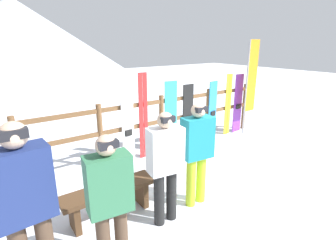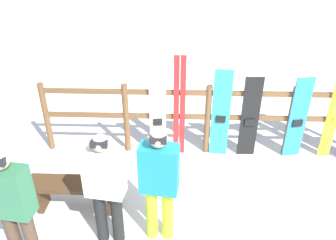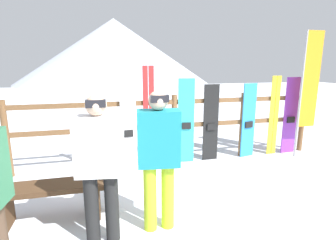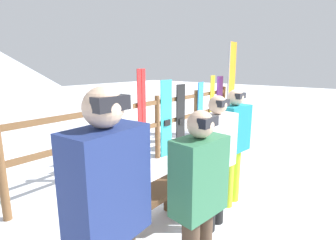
{
  "view_description": "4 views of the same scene",
  "coord_description": "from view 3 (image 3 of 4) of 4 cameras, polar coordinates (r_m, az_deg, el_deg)",
  "views": [
    {
      "loc": [
        -3.07,
        -2.63,
        2.35
      ],
      "look_at": [
        -0.55,
        0.89,
        1.06
      ],
      "focal_mm": 28.0,
      "sensor_mm": 36.0,
      "label": 1
    },
    {
      "loc": [
        -0.48,
        -3.02,
        3.32
      ],
      "look_at": [
        -0.64,
        1.03,
        1.1
      ],
      "focal_mm": 35.0,
      "sensor_mm": 36.0,
      "label": 2
    },
    {
      "loc": [
        -1.24,
        -2.64,
        1.82
      ],
      "look_at": [
        -0.35,
        0.98,
        1.02
      ],
      "focal_mm": 28.0,
      "sensor_mm": 36.0,
      "label": 3
    },
    {
      "loc": [
        -3.8,
        -1.44,
        1.86
      ],
      "look_at": [
        -0.64,
        1.11,
        1.0
      ],
      "focal_mm": 28.0,
      "sensor_mm": 36.0,
      "label": 4
    }
  ],
  "objects": [
    {
      "name": "rental_flag",
      "position": [
        5.71,
        28.11,
        6.67
      ],
      "size": [
        0.4,
        0.04,
        2.42
      ],
      "color": "#99999E",
      "rests_on": "ground"
    },
    {
      "name": "person_teal",
      "position": [
        2.81,
        -2.04,
        -7.11
      ],
      "size": [
        0.47,
        0.3,
        1.56
      ],
      "color": "#B7D826",
      "rests_on": "ground"
    },
    {
      "name": "person_white",
      "position": [
        2.69,
        -14.74,
        -8.67
      ],
      "size": [
        0.47,
        0.31,
        1.54
      ],
      "color": "black",
      "rests_on": "ground"
    },
    {
      "name": "snowboard_white",
      "position": [
        4.64,
        -8.57,
        -2.04
      ],
      "size": [
        0.28,
        0.08,
        1.4
      ],
      "color": "white",
      "rests_on": "ground"
    },
    {
      "name": "snowboard_blue",
      "position": [
        5.36,
        17.12,
        -0.18
      ],
      "size": [
        0.31,
        0.1,
        1.46
      ],
      "color": "#288CE0",
      "rests_on": "ground"
    },
    {
      "name": "snowboard_purple",
      "position": [
        5.89,
        25.1,
        0.81
      ],
      "size": [
        0.32,
        0.06,
        1.56
      ],
      "color": "purple",
      "rests_on": "ground"
    },
    {
      "name": "mountain_backdrop",
      "position": [
        26.59,
        -11.58,
        14.48
      ],
      "size": [
        18.0,
        18.0,
        6.0
      ],
      "color": "#B2BCD1",
      "rests_on": "ground"
    },
    {
      "name": "snowboard_black_stripe",
      "position": [
        5.0,
        9.3,
        -0.67
      ],
      "size": [
        0.3,
        0.06,
        1.45
      ],
      "color": "black",
      "rests_on": "ground"
    },
    {
      "name": "ground_plane",
      "position": [
        3.44,
        10.2,
        -20.04
      ],
      "size": [
        40.0,
        40.0,
        0.0
      ],
      "primitive_type": "plane",
      "color": "white"
    },
    {
      "name": "bench",
      "position": [
        3.45,
        -23.91,
        -14.49
      ],
      "size": [
        1.32,
        0.36,
        0.45
      ],
      "color": "#4C331E",
      "rests_on": "ground"
    },
    {
      "name": "fence",
      "position": [
        4.82,
        1.37,
        -0.63
      ],
      "size": [
        5.68,
        0.1,
        1.27
      ],
      "color": "brown",
      "rests_on": "ground"
    },
    {
      "name": "ski_pair_yellow",
      "position": [
        5.66,
        22.04,
        0.84
      ],
      "size": [
        0.2,
        0.02,
        1.59
      ],
      "color": "yellow",
      "rests_on": "ground"
    },
    {
      "name": "ski_pair_red",
      "position": [
        4.64,
        -4.2,
        0.63
      ],
      "size": [
        0.2,
        0.02,
        1.79
      ],
      "color": "red",
      "rests_on": "ground"
    },
    {
      "name": "snowboard_cyan",
      "position": [
        4.82,
        3.97,
        -0.34
      ],
      "size": [
        0.3,
        0.08,
        1.57
      ],
      "color": "#2DBFCC",
      "rests_on": "ground"
    }
  ]
}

